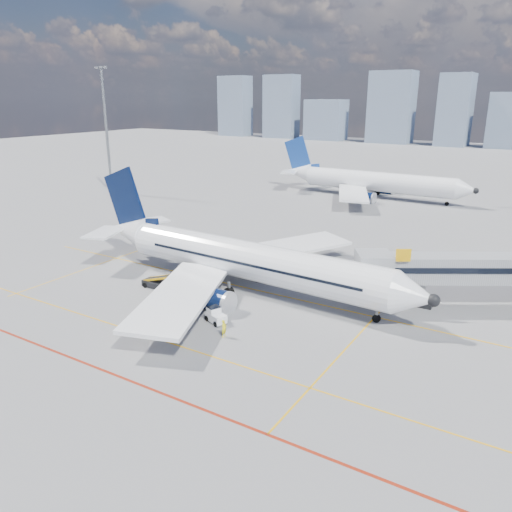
% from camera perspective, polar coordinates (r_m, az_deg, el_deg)
% --- Properties ---
extents(ground, '(420.00, 420.00, 0.00)m').
position_cam_1_polar(ground, '(47.73, -6.01, -6.69)').
color(ground, slate).
rests_on(ground, ground).
extents(apron_markings, '(90.00, 35.12, 0.01)m').
position_cam_1_polar(apron_markings, '(45.36, -9.62, -8.22)').
color(apron_markings, '#E39F0B').
rests_on(apron_markings, ground).
extents(jet_bridge, '(23.55, 15.78, 6.30)m').
position_cam_1_polar(jet_bridge, '(53.67, 26.47, -1.44)').
color(jet_bridge, '#93959B').
rests_on(jet_bridge, ground).
extents(floodlight_mast_nw, '(3.20, 0.61, 25.45)m').
position_cam_1_polar(floodlight_mast_nw, '(110.64, -16.75, 13.90)').
color(floodlight_mast_nw, gray).
rests_on(floodlight_mast_nw, ground).
extents(distant_skyline, '(249.68, 14.82, 30.52)m').
position_cam_1_polar(distant_skyline, '(227.04, 23.45, 14.62)').
color(distant_skyline, gray).
rests_on(distant_skyline, ground).
extents(main_aircraft, '(41.41, 36.06, 12.07)m').
position_cam_1_polar(main_aircraft, '(53.05, -2.07, -0.33)').
color(main_aircraft, white).
rests_on(main_aircraft, ground).
extents(second_aircraft, '(40.88, 35.61, 11.91)m').
position_cam_1_polar(second_aircraft, '(105.02, 12.88, 8.31)').
color(second_aircraft, white).
rests_on(second_aircraft, ground).
extents(baggage_tug, '(2.35, 1.92, 1.43)m').
position_cam_1_polar(baggage_tug, '(45.89, -4.65, -6.75)').
color(baggage_tug, white).
rests_on(baggage_tug, ground).
extents(cargo_dolly, '(3.68, 2.57, 1.85)m').
position_cam_1_polar(cargo_dolly, '(48.99, -8.00, -4.82)').
color(cargo_dolly, black).
rests_on(cargo_dolly, ground).
extents(belt_loader, '(5.83, 1.64, 2.38)m').
position_cam_1_polar(belt_loader, '(54.42, -10.78, -3.07)').
color(belt_loader, black).
rests_on(belt_loader, ground).
extents(ramp_worker, '(0.38, 0.57, 1.54)m').
position_cam_1_polar(ramp_worker, '(43.16, -3.68, -8.27)').
color(ramp_worker, yellow).
rests_on(ramp_worker, ground).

